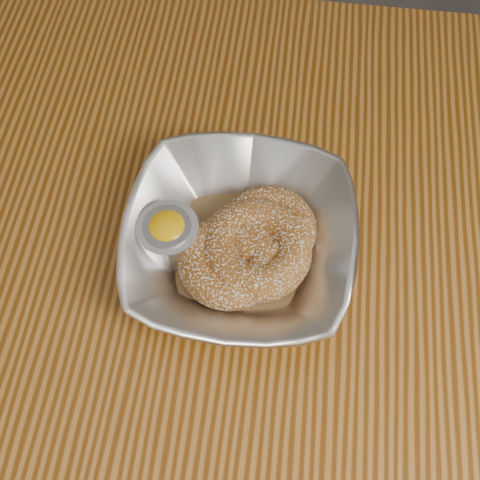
# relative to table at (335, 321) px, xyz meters

# --- Properties ---
(ground_plane) EXTENTS (4.00, 4.00, 0.00)m
(ground_plane) POSITION_rel_table_xyz_m (0.00, 0.00, -0.65)
(ground_plane) COLOR #565659
(ground_plane) RESTS_ON ground
(table) EXTENTS (1.20, 0.80, 0.75)m
(table) POSITION_rel_table_xyz_m (0.00, 0.00, 0.00)
(table) COLOR brown
(table) RESTS_ON ground_plane
(serving_bowl) EXTENTS (0.22, 0.22, 0.05)m
(serving_bowl) POSITION_rel_table_xyz_m (-0.11, 0.03, 0.13)
(serving_bowl) COLOR silver
(serving_bowl) RESTS_ON table
(parchment) EXTENTS (0.20, 0.20, 0.00)m
(parchment) POSITION_rel_table_xyz_m (-0.11, 0.03, 0.11)
(parchment) COLOR brown
(parchment) RESTS_ON table
(donut_back) EXTENTS (0.11, 0.11, 0.03)m
(donut_back) POSITION_rel_table_xyz_m (-0.09, 0.04, 0.13)
(donut_back) COLOR brown
(donut_back) RESTS_ON parchment
(donut_front) EXTENTS (0.12, 0.12, 0.03)m
(donut_front) POSITION_rel_table_xyz_m (-0.12, 0.00, 0.13)
(donut_front) COLOR brown
(donut_front) RESTS_ON parchment
(donut_extra) EXTENTS (0.12, 0.12, 0.04)m
(donut_extra) POSITION_rel_table_xyz_m (-0.10, 0.02, 0.13)
(donut_extra) COLOR brown
(donut_extra) RESTS_ON parchment
(ramekin) EXTENTS (0.06, 0.06, 0.05)m
(ramekin) POSITION_rel_table_xyz_m (-0.18, 0.02, 0.13)
(ramekin) COLOR silver
(ramekin) RESTS_ON table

